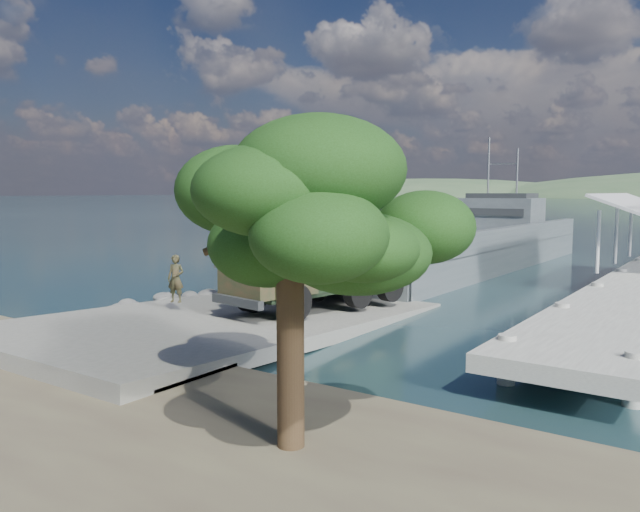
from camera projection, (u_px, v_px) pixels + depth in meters
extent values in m
plane|color=#1A343E|center=(246.00, 323.00, 25.47)|extent=(1400.00, 1400.00, 0.00)
cube|color=slate|center=(229.00, 321.00, 24.63)|extent=(10.00, 18.00, 0.50)
cube|color=#464F53|center=(451.00, 260.00, 44.37)|extent=(9.53, 30.64, 2.54)
cube|color=#464F53|center=(398.00, 232.00, 46.64)|extent=(0.98, 30.53, 1.32)
cube|color=#464F53|center=(511.00, 236.00, 41.70)|extent=(0.98, 30.53, 1.32)
cube|color=#464F53|center=(330.00, 276.00, 32.04)|extent=(9.16, 0.52, 2.65)
cube|color=#464F53|center=(501.00, 216.00, 52.31)|extent=(6.15, 4.14, 3.05)
cube|color=#282B2C|center=(502.00, 196.00, 52.13)|extent=(5.13, 3.32, 0.41)
cylinder|color=gray|center=(489.00, 168.00, 52.60)|extent=(0.16, 0.16, 5.09)
cylinder|color=gray|center=(517.00, 173.00, 51.24)|extent=(0.16, 0.16, 4.07)
cylinder|color=black|center=(252.00, 295.00, 25.03)|extent=(0.70, 1.46, 1.41)
cylinder|color=black|center=(294.00, 302.00, 23.31)|extent=(0.70, 1.46, 1.41)
cylinder|color=black|center=(316.00, 285.00, 27.66)|extent=(0.70, 1.46, 1.41)
cylinder|color=black|center=(358.00, 291.00, 25.94)|extent=(0.70, 1.46, 1.41)
cylinder|color=black|center=(348.00, 280.00, 29.21)|extent=(0.70, 1.46, 1.41)
cylinder|color=black|center=(390.00, 286.00, 27.49)|extent=(0.70, 1.46, 1.41)
cube|color=black|center=(326.00, 286.00, 26.32)|extent=(3.65, 8.49, 0.27)
cube|color=#21311B|center=(274.00, 265.00, 24.11)|extent=(3.01, 2.56, 2.16)
cube|color=#21311B|center=(248.00, 282.00, 23.24)|extent=(2.61, 1.35, 1.08)
cube|color=#21311B|center=(349.00, 274.00, 27.36)|extent=(3.45, 5.34, 0.38)
cube|color=black|center=(353.00, 238.00, 27.36)|extent=(3.21, 4.47, 2.70)
cube|color=#282B2C|center=(237.00, 301.00, 22.92)|extent=(2.71, 0.69, 0.32)
imported|color=#21311B|center=(176.00, 288.00, 25.05)|extent=(0.81, 0.66, 1.92)
cylinder|color=#392516|center=(290.00, 341.00, 11.94)|extent=(0.53, 0.53, 5.14)
ellipsoid|color=#17340E|center=(290.00, 212.00, 11.69)|extent=(4.96, 4.61, 2.13)
ellipsoid|color=#17340E|center=(259.00, 207.00, 15.57)|extent=(2.48, 2.48, 1.42)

